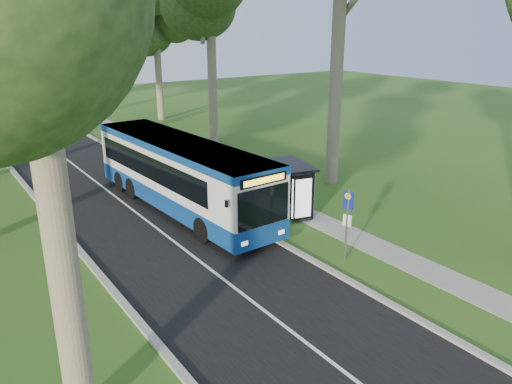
% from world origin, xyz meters
% --- Properties ---
extents(ground, '(120.00, 120.00, 0.00)m').
position_xyz_m(ground, '(0.00, 0.00, 0.00)').
color(ground, '#2D5A1C').
rests_on(ground, ground).
extents(road, '(7.00, 100.00, 0.02)m').
position_xyz_m(road, '(-3.50, 10.00, 0.01)').
color(road, black).
rests_on(road, ground).
extents(kerb_east, '(0.25, 100.00, 0.12)m').
position_xyz_m(kerb_east, '(0.00, 10.00, 0.06)').
color(kerb_east, '#9E9B93').
rests_on(kerb_east, ground).
extents(kerb_west, '(0.25, 100.00, 0.12)m').
position_xyz_m(kerb_west, '(-7.00, 10.00, 0.06)').
color(kerb_west, '#9E9B93').
rests_on(kerb_west, ground).
extents(centre_line, '(0.12, 100.00, 0.00)m').
position_xyz_m(centre_line, '(-3.50, 10.00, 0.02)').
color(centre_line, white).
rests_on(centre_line, road).
extents(footpath, '(1.50, 100.00, 0.02)m').
position_xyz_m(footpath, '(3.00, 10.00, 0.01)').
color(footpath, gray).
rests_on(footpath, ground).
extents(bus, '(3.26, 12.90, 3.39)m').
position_xyz_m(bus, '(-1.48, 6.85, 1.76)').
color(bus, white).
rests_on(bus, ground).
extents(bus_stop_sign, '(0.17, 0.39, 2.82)m').
position_xyz_m(bus_stop_sign, '(1.11, -1.64, 1.74)').
color(bus_stop_sign, gray).
rests_on(bus_stop_sign, ground).
extents(bus_shelter, '(2.13, 3.09, 2.42)m').
position_xyz_m(bus_shelter, '(2.72, 3.20, 1.70)').
color(bus_shelter, black).
rests_on(bus_shelter, ground).
extents(litter_bin, '(0.49, 0.49, 0.86)m').
position_xyz_m(litter_bin, '(0.65, 7.53, 0.44)').
color(litter_bin, black).
rests_on(litter_bin, ground).
extents(tree_east_d, '(5.20, 5.20, 12.77)m').
position_xyz_m(tree_east_d, '(8.00, 30.00, 9.48)').
color(tree_east_d, '#7A6B56').
rests_on(tree_east_d, ground).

